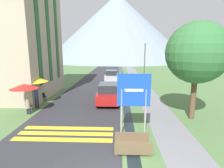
{
  "coord_description": "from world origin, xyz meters",
  "views": [
    {
      "loc": [
        0.51,
        -5.66,
        4.68
      ],
      "look_at": [
        -0.08,
        10.0,
        1.68
      ],
      "focal_mm": 28.0,
      "sensor_mm": 36.0,
      "label": 1
    }
  ],
  "objects_px": {
    "footbridge": "(132,146)",
    "person_standing_terrace": "(36,96)",
    "parked_car_far": "(111,76)",
    "cafe_chair_far_left": "(43,96)",
    "tree_by_path": "(197,53)",
    "person_seated_far": "(28,105)",
    "cafe_chair_far_right": "(42,96)",
    "parked_car_near": "(108,93)",
    "streetlamp": "(145,63)",
    "road_sign": "(134,96)",
    "hotel_building": "(19,28)",
    "cafe_umbrella_front_red": "(24,86)",
    "cafe_chair_near_left": "(29,106)",
    "cafe_umbrella_middle_yellow": "(33,79)"
  },
  "relations": [
    {
      "from": "parked_car_near",
      "to": "cafe_umbrella_middle_yellow",
      "type": "bearing_deg",
      "value": -175.35
    },
    {
      "from": "streetlamp",
      "to": "cafe_chair_near_left",
      "type": "bearing_deg",
      "value": -145.07
    },
    {
      "from": "cafe_chair_far_right",
      "to": "person_standing_terrace",
      "type": "distance_m",
      "value": 2.13
    },
    {
      "from": "footbridge",
      "to": "parked_car_far",
      "type": "bearing_deg",
      "value": 95.45
    },
    {
      "from": "parked_car_far",
      "to": "person_standing_terrace",
      "type": "distance_m",
      "value": 13.52
    },
    {
      "from": "person_standing_terrace",
      "to": "streetlamp",
      "type": "xyz_separation_m",
      "value": [
        9.56,
        5.93,
        2.31
      ]
    },
    {
      "from": "hotel_building",
      "to": "person_seated_far",
      "type": "distance_m",
      "value": 8.83
    },
    {
      "from": "cafe_chair_far_left",
      "to": "cafe_umbrella_front_red",
      "type": "relative_size",
      "value": 0.37
    },
    {
      "from": "footbridge",
      "to": "person_standing_terrace",
      "type": "relative_size",
      "value": 0.97
    },
    {
      "from": "cafe_chair_near_left",
      "to": "person_standing_terrace",
      "type": "bearing_deg",
      "value": 102.33
    },
    {
      "from": "cafe_chair_far_left",
      "to": "tree_by_path",
      "type": "relative_size",
      "value": 0.13
    },
    {
      "from": "hotel_building",
      "to": "streetlamp",
      "type": "distance_m",
      "value": 13.38
    },
    {
      "from": "cafe_umbrella_middle_yellow",
      "to": "person_standing_terrace",
      "type": "bearing_deg",
      "value": -58.08
    },
    {
      "from": "cafe_chair_near_left",
      "to": "cafe_umbrella_front_red",
      "type": "height_order",
      "value": "cafe_umbrella_front_red"
    },
    {
      "from": "hotel_building",
      "to": "parked_car_far",
      "type": "distance_m",
      "value": 13.44
    },
    {
      "from": "parked_car_far",
      "to": "person_standing_terrace",
      "type": "bearing_deg",
      "value": -114.69
    },
    {
      "from": "road_sign",
      "to": "person_standing_terrace",
      "type": "height_order",
      "value": "road_sign"
    },
    {
      "from": "cafe_umbrella_front_red",
      "to": "cafe_umbrella_middle_yellow",
      "type": "height_order",
      "value": "cafe_umbrella_middle_yellow"
    },
    {
      "from": "parked_car_near",
      "to": "tree_by_path",
      "type": "height_order",
      "value": "tree_by_path"
    },
    {
      "from": "tree_by_path",
      "to": "person_standing_terrace",
      "type": "bearing_deg",
      "value": 171.47
    },
    {
      "from": "footbridge",
      "to": "tree_by_path",
      "type": "relative_size",
      "value": 0.26
    },
    {
      "from": "parked_car_near",
      "to": "person_seated_far",
      "type": "relative_size",
      "value": 3.24
    },
    {
      "from": "cafe_umbrella_front_red",
      "to": "tree_by_path",
      "type": "height_order",
      "value": "tree_by_path"
    },
    {
      "from": "road_sign",
      "to": "footbridge",
      "type": "height_order",
      "value": "road_sign"
    },
    {
      "from": "parked_car_far",
      "to": "cafe_chair_far_left",
      "type": "xyz_separation_m",
      "value": [
        -5.95,
        -10.35,
        -0.4
      ]
    },
    {
      "from": "parked_car_far",
      "to": "cafe_chair_far_right",
      "type": "bearing_deg",
      "value": -120.74
    },
    {
      "from": "streetlamp",
      "to": "parked_car_near",
      "type": "bearing_deg",
      "value": -131.62
    },
    {
      "from": "cafe_chair_near_left",
      "to": "cafe_chair_far_right",
      "type": "bearing_deg",
      "value": 120.8
    },
    {
      "from": "parked_car_near",
      "to": "cafe_chair_far_right",
      "type": "xyz_separation_m",
      "value": [
        -6.24,
        0.35,
        -0.4
      ]
    },
    {
      "from": "parked_car_near",
      "to": "streetlamp",
      "type": "height_order",
      "value": "streetlamp"
    },
    {
      "from": "cafe_chair_far_right",
      "to": "person_seated_far",
      "type": "bearing_deg",
      "value": -74.85
    },
    {
      "from": "footbridge",
      "to": "person_seated_far",
      "type": "bearing_deg",
      "value": 148.48
    },
    {
      "from": "cafe_umbrella_middle_yellow",
      "to": "cafe_chair_far_left",
      "type": "bearing_deg",
      "value": 62.37
    },
    {
      "from": "footbridge",
      "to": "cafe_chair_near_left",
      "type": "height_order",
      "value": "cafe_chair_near_left"
    },
    {
      "from": "streetlamp",
      "to": "tree_by_path",
      "type": "distance_m",
      "value": 8.12
    },
    {
      "from": "road_sign",
      "to": "footbridge",
      "type": "distance_m",
      "value": 2.58
    },
    {
      "from": "cafe_chair_far_left",
      "to": "person_seated_far",
      "type": "relative_size",
      "value": 0.68
    },
    {
      "from": "cafe_umbrella_front_red",
      "to": "tree_by_path",
      "type": "bearing_deg",
      "value": -2.5
    },
    {
      "from": "cafe_chair_near_left",
      "to": "streetlamp",
      "type": "distance_m",
      "value": 12.27
    },
    {
      "from": "tree_by_path",
      "to": "person_seated_far",
      "type": "bearing_deg",
      "value": 178.01
    },
    {
      "from": "person_seated_far",
      "to": "person_standing_terrace",
      "type": "relative_size",
      "value": 0.71
    },
    {
      "from": "footbridge",
      "to": "person_standing_terrace",
      "type": "xyz_separation_m",
      "value": [
        -7.38,
        5.91,
        0.79
      ]
    },
    {
      "from": "streetlamp",
      "to": "cafe_chair_far_right",
      "type": "bearing_deg",
      "value": -158.7
    },
    {
      "from": "cafe_umbrella_middle_yellow",
      "to": "streetlamp",
      "type": "bearing_deg",
      "value": 24.96
    },
    {
      "from": "parked_car_near",
      "to": "streetlamp",
      "type": "bearing_deg",
      "value": 48.38
    },
    {
      "from": "cafe_chair_near_left",
      "to": "cafe_chair_far_left",
      "type": "xyz_separation_m",
      "value": [
        -0.07,
        2.84,
        0.0
      ]
    },
    {
      "from": "cafe_chair_far_right",
      "to": "tree_by_path",
      "type": "relative_size",
      "value": 0.13
    },
    {
      "from": "cafe_chair_near_left",
      "to": "tree_by_path",
      "type": "xyz_separation_m",
      "value": [
        12.05,
        -0.86,
        4.02
      ]
    },
    {
      "from": "hotel_building",
      "to": "cafe_umbrella_front_red",
      "type": "relative_size",
      "value": 5.6
    },
    {
      "from": "cafe_chair_far_left",
      "to": "streetlamp",
      "type": "distance_m",
      "value": 11.01
    }
  ]
}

